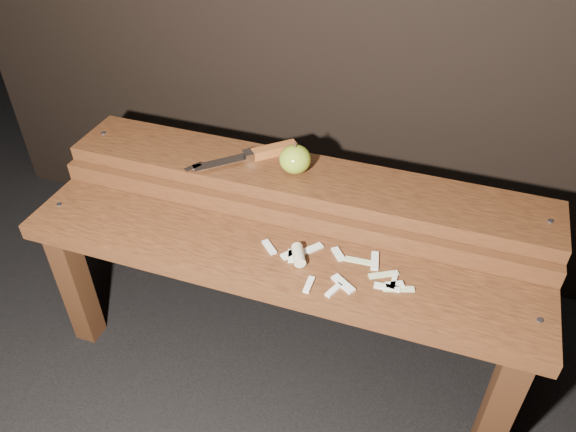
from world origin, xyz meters
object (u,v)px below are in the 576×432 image
(bench_front_tier, at_px, (270,281))
(bench_rear_tier, at_px, (302,202))
(knife, at_px, (260,153))
(apple, at_px, (295,159))

(bench_front_tier, xyz_separation_m, bench_rear_tier, (0.00, 0.23, 0.06))
(bench_front_tier, distance_m, knife, 0.33)
(bench_rear_tier, xyz_separation_m, apple, (-0.02, 0.00, 0.12))
(bench_front_tier, relative_size, bench_rear_tier, 1.00)
(bench_front_tier, bearing_deg, apple, 95.08)
(bench_rear_tier, distance_m, knife, 0.16)
(apple, bearing_deg, bench_rear_tier, -11.87)
(apple, distance_m, knife, 0.11)
(bench_front_tier, xyz_separation_m, knife, (-0.12, 0.26, 0.16))
(bench_front_tier, height_order, knife, knife)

